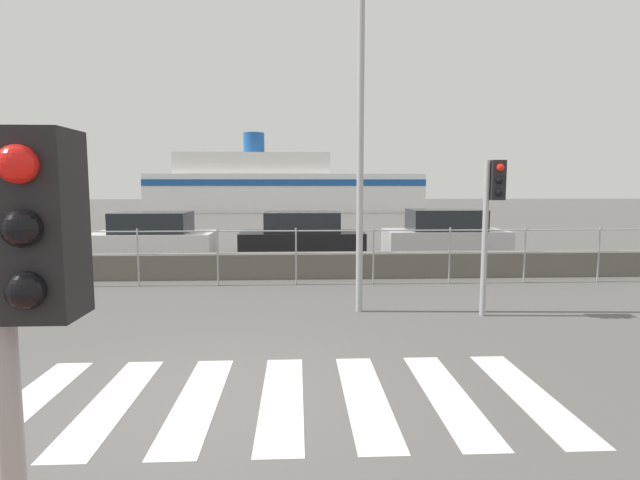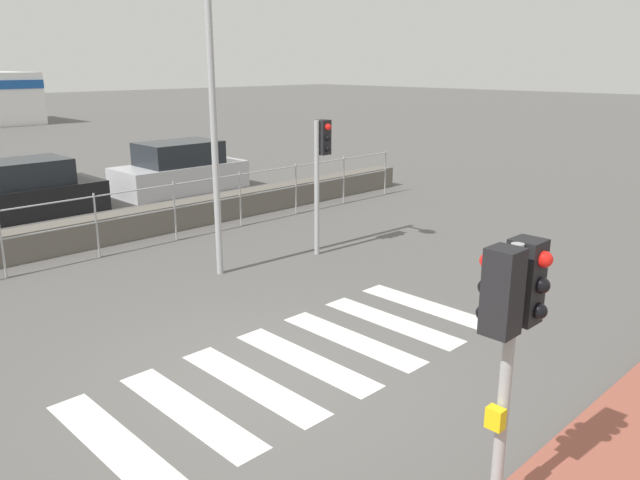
{
  "view_description": "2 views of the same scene",
  "coord_description": "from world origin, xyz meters",
  "px_view_note": "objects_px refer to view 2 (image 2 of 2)",
  "views": [
    {
      "loc": [
        0.92,
        -5.16,
        2.28
      ],
      "look_at": [
        1.26,
        2.0,
        1.5
      ],
      "focal_mm": 28.0,
      "sensor_mm": 36.0,
      "label": 1
    },
    {
      "loc": [
        -4.36,
        -5.49,
        3.79
      ],
      "look_at": [
        2.01,
        1.0,
        1.2
      ],
      "focal_mm": 35.0,
      "sensor_mm": 36.0,
      "label": 2
    }
  ],
  "objects_px": {
    "parked_car_black": "(20,193)",
    "parked_car_silver": "(180,170)",
    "traffic_light_far": "(321,157)",
    "traffic_light_near": "(511,312)",
    "streetlamp": "(216,63)"
  },
  "relations": [
    {
      "from": "parked_car_black",
      "to": "parked_car_silver",
      "type": "xyz_separation_m",
      "value": [
        4.7,
        0.0,
        0.03
      ]
    },
    {
      "from": "traffic_light_near",
      "to": "parked_car_black",
      "type": "distance_m",
      "value": 14.39
    },
    {
      "from": "traffic_light_far",
      "to": "streetlamp",
      "type": "distance_m",
      "value": 2.89
    },
    {
      "from": "traffic_light_far",
      "to": "parked_car_black",
      "type": "height_order",
      "value": "traffic_light_far"
    },
    {
      "from": "streetlamp",
      "to": "parked_car_silver",
      "type": "xyz_separation_m",
      "value": [
        3.75,
        7.39,
        -3.15
      ]
    },
    {
      "from": "traffic_light_near",
      "to": "streetlamp",
      "type": "bearing_deg",
      "value": 72.23
    },
    {
      "from": "streetlamp",
      "to": "parked_car_black",
      "type": "bearing_deg",
      "value": 97.38
    },
    {
      "from": "traffic_light_far",
      "to": "streetlamp",
      "type": "relative_size",
      "value": 0.44
    },
    {
      "from": "traffic_light_near",
      "to": "traffic_light_far",
      "type": "distance_m",
      "value": 7.98
    },
    {
      "from": "traffic_light_far",
      "to": "streetlamp",
      "type": "height_order",
      "value": "streetlamp"
    },
    {
      "from": "parked_car_silver",
      "to": "parked_car_black",
      "type": "bearing_deg",
      "value": -180.0
    },
    {
      "from": "traffic_light_far",
      "to": "traffic_light_near",
      "type": "bearing_deg",
      "value": -123.92
    },
    {
      "from": "traffic_light_near",
      "to": "parked_car_silver",
      "type": "distance_m",
      "value": 15.52
    },
    {
      "from": "traffic_light_near",
      "to": "parked_car_black",
      "type": "height_order",
      "value": "traffic_light_near"
    },
    {
      "from": "parked_car_black",
      "to": "traffic_light_near",
      "type": "bearing_deg",
      "value": -95.0
    }
  ]
}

